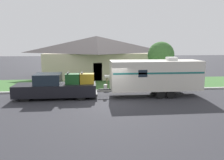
% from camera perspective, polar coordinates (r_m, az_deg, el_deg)
% --- Properties ---
extents(ground_plane, '(120.00, 120.00, 0.00)m').
position_cam_1_polar(ground_plane, '(16.43, -0.11, -5.77)').
color(ground_plane, '#2D2D33').
extents(curb_strip, '(80.00, 0.30, 0.14)m').
position_cam_1_polar(curb_strip, '(20.04, -1.17, -2.74)').
color(curb_strip, '#ADADA8').
rests_on(curb_strip, ground_plane).
extents(lawn_strip, '(80.00, 7.00, 0.03)m').
position_cam_1_polar(lawn_strip, '(23.62, -1.88, -0.97)').
color(lawn_strip, '#3D6B33').
rests_on(lawn_strip, ground_plane).
extents(house_across_street, '(13.64, 8.23, 5.26)m').
position_cam_1_polar(house_across_street, '(28.91, -4.05, 6.38)').
color(house_across_street, beige).
rests_on(house_across_street, ground_plane).
extents(pickup_truck, '(6.46, 2.03, 2.07)m').
position_cam_1_polar(pickup_truck, '(17.91, -14.25, -1.77)').
color(pickup_truck, black).
rests_on(pickup_truck, ground_plane).
extents(travel_trailer, '(8.38, 2.31, 3.23)m').
position_cam_1_polar(travel_trailer, '(18.36, 11.26, 1.27)').
color(travel_trailer, black).
rests_on(travel_trailer, ground_plane).
extents(mailbox, '(0.48, 0.20, 1.32)m').
position_cam_1_polar(mailbox, '(20.92, -1.34, 0.42)').
color(mailbox, brown).
rests_on(mailbox, ground_plane).
extents(tree_in_yard, '(2.68, 2.68, 4.51)m').
position_cam_1_polar(tree_in_yard, '(22.99, 12.66, 6.39)').
color(tree_in_yard, brown).
rests_on(tree_in_yard, ground_plane).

